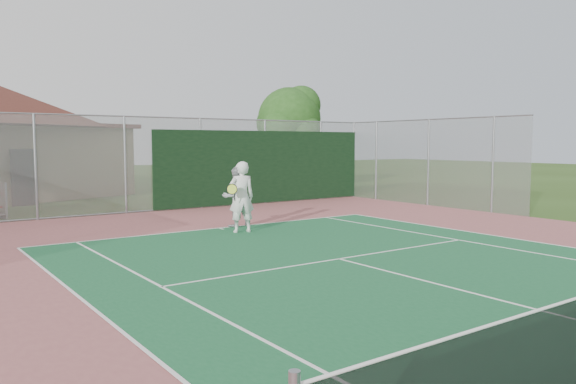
{
  "coord_description": "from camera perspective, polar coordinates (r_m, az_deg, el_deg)",
  "views": [
    {
      "loc": [
        -7.93,
        -2.79,
        2.55
      ],
      "look_at": [
        0.5,
        9.03,
        1.28
      ],
      "focal_mm": 35.0,
      "sensor_mm": 36.0,
      "label": 1
    }
  ],
  "objects": [
    {
      "name": "player_white_front",
      "position": [
        15.91,
        -4.76,
        -0.56
      ],
      "size": [
        1.07,
        0.79,
        2.01
      ],
      "rotation": [
        0.0,
        0.0,
        2.89
      ],
      "color": "white",
      "rests_on": "ground"
    },
    {
      "name": "side_fence_right",
      "position": [
        23.57,
        14.06,
        2.91
      ],
      "size": [
        0.08,
        9.0,
        3.5
      ],
      "color": "gray",
      "rests_on": "ground"
    },
    {
      "name": "back_fence",
      "position": [
        22.19,
        -8.58,
        2.67
      ],
      "size": [
        20.08,
        0.11,
        3.53
      ],
      "color": "gray",
      "rests_on": "ground"
    },
    {
      "name": "player_grey_back",
      "position": [
        17.04,
        -5.33,
        -0.58
      ],
      "size": [
        0.9,
        0.71,
        1.79
      ],
      "rotation": [
        0.0,
        0.0,
        3.1
      ],
      "color": "#9A9C9E",
      "rests_on": "ground"
    },
    {
      "name": "tree",
      "position": [
        30.73,
        0.3,
        7.19
      ],
      "size": [
        4.06,
        3.85,
        5.66
      ],
      "color": "#342413",
      "rests_on": "ground"
    }
  ]
}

